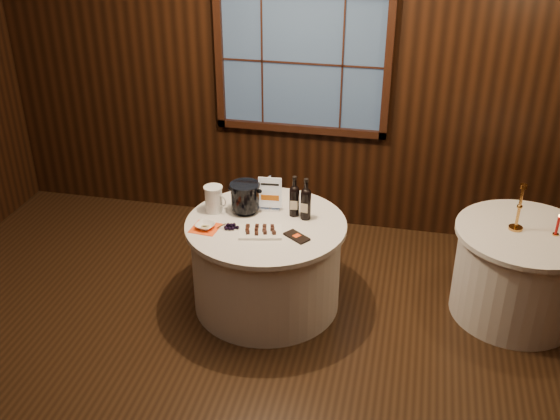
% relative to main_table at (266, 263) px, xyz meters
% --- Properties ---
extents(ground, '(6.00, 6.00, 0.00)m').
position_rel_main_table_xyz_m(ground, '(0.00, -1.00, -0.39)').
color(ground, black).
rests_on(ground, ground).
extents(back_wall, '(6.00, 0.10, 3.00)m').
position_rel_main_table_xyz_m(back_wall, '(0.00, 1.48, 1.16)').
color(back_wall, black).
rests_on(back_wall, ground).
extents(main_table, '(1.28, 1.28, 0.77)m').
position_rel_main_table_xyz_m(main_table, '(0.00, 0.00, 0.00)').
color(main_table, silver).
rests_on(main_table, ground).
extents(side_table, '(1.08, 1.08, 0.77)m').
position_rel_main_table_xyz_m(side_table, '(2.00, 0.30, 0.00)').
color(side_table, silver).
rests_on(side_table, ground).
extents(sign_stand, '(0.19, 0.10, 0.30)m').
position_rel_main_table_xyz_m(sign_stand, '(-0.02, 0.22, 0.49)').
color(sign_stand, silver).
rests_on(sign_stand, main_table).
extents(port_bottle_left, '(0.08, 0.09, 0.34)m').
position_rel_main_table_xyz_m(port_bottle_left, '(0.19, 0.17, 0.53)').
color(port_bottle_left, black).
rests_on(port_bottle_left, main_table).
extents(port_bottle_right, '(0.08, 0.09, 0.35)m').
position_rel_main_table_xyz_m(port_bottle_right, '(0.29, 0.14, 0.53)').
color(port_bottle_right, black).
rests_on(port_bottle_right, main_table).
extents(ice_bucket, '(0.24, 0.24, 0.25)m').
position_rel_main_table_xyz_m(ice_bucket, '(-0.21, 0.15, 0.51)').
color(ice_bucket, black).
rests_on(ice_bucket, main_table).
extents(chocolate_plate, '(0.36, 0.28, 0.05)m').
position_rel_main_table_xyz_m(chocolate_plate, '(-0.00, -0.17, 0.40)').
color(chocolate_plate, white).
rests_on(chocolate_plate, main_table).
extents(chocolate_box, '(0.22, 0.20, 0.02)m').
position_rel_main_table_xyz_m(chocolate_box, '(0.28, -0.18, 0.39)').
color(chocolate_box, black).
rests_on(chocolate_box, main_table).
extents(grape_bunch, '(0.19, 0.09, 0.04)m').
position_rel_main_table_xyz_m(grape_bunch, '(-0.24, -0.16, 0.40)').
color(grape_bunch, black).
rests_on(grape_bunch, main_table).
extents(glass_pitcher, '(0.20, 0.15, 0.22)m').
position_rel_main_table_xyz_m(glass_pitcher, '(-0.45, 0.10, 0.49)').
color(glass_pitcher, white).
rests_on(glass_pitcher, main_table).
extents(orange_napkin, '(0.23, 0.23, 0.00)m').
position_rel_main_table_xyz_m(orange_napkin, '(-0.44, -0.19, 0.38)').
color(orange_napkin, '#FF4D15').
rests_on(orange_napkin, main_table).
extents(cracker_bowl, '(0.17, 0.17, 0.04)m').
position_rel_main_table_xyz_m(cracker_bowl, '(-0.44, -0.19, 0.40)').
color(cracker_bowl, white).
rests_on(cracker_bowl, orange_napkin).
extents(brass_candlestick, '(0.11, 0.11, 0.38)m').
position_rel_main_table_xyz_m(brass_candlestick, '(1.91, 0.32, 0.52)').
color(brass_candlestick, '#B77F39').
rests_on(brass_candlestick, side_table).
extents(red_candle, '(0.05, 0.05, 0.18)m').
position_rel_main_table_xyz_m(red_candle, '(2.20, 0.29, 0.45)').
color(red_candle, '#B77F39').
rests_on(red_candle, side_table).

